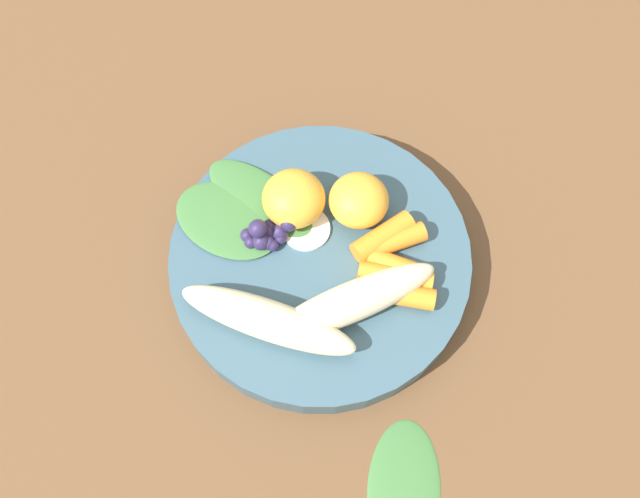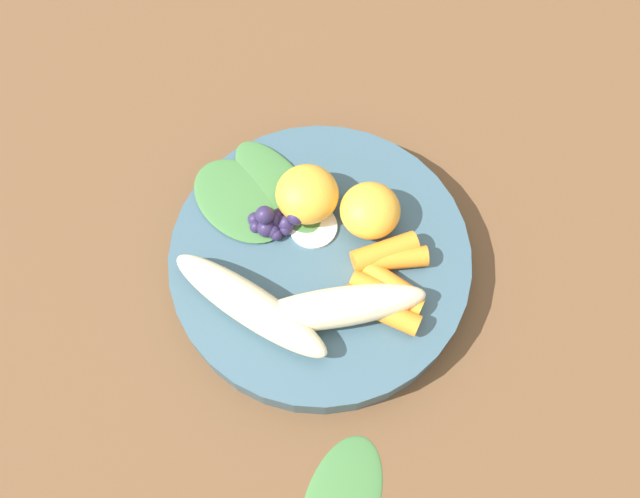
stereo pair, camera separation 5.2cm
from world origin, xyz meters
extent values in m
plane|color=brown|center=(0.00, 0.00, 0.00)|extent=(2.40, 2.40, 0.00)
cylinder|color=#385666|center=(0.00, 0.00, 0.02)|extent=(0.24, 0.24, 0.03)
ellipsoid|color=beige|center=(0.05, 0.00, 0.05)|extent=(0.04, 0.14, 0.03)
ellipsoid|color=beige|center=(0.03, -0.06, 0.05)|extent=(0.12, 0.12, 0.03)
ellipsoid|color=#F4A833|center=(-0.05, 0.00, 0.05)|extent=(0.05, 0.05, 0.04)
ellipsoid|color=#F4A833|center=(-0.02, 0.05, 0.05)|extent=(0.05, 0.05, 0.04)
cylinder|color=orange|center=(0.06, 0.03, 0.04)|extent=(0.05, 0.06, 0.02)
cylinder|color=orange|center=(0.05, 0.04, 0.04)|extent=(0.05, 0.05, 0.02)
cylinder|color=orange|center=(0.04, 0.05, 0.04)|extent=(0.05, 0.04, 0.01)
cylinder|color=orange|center=(0.02, 0.05, 0.04)|extent=(0.02, 0.06, 0.02)
cylinder|color=orange|center=(0.01, 0.05, 0.04)|extent=(0.03, 0.05, 0.02)
sphere|color=#2D234C|center=(-0.02, -0.03, 0.04)|extent=(0.01, 0.01, 0.01)
sphere|color=#2D234C|center=(-0.03, -0.02, 0.04)|extent=(0.01, 0.01, 0.01)
sphere|color=#2D234C|center=(-0.04, -0.02, 0.04)|extent=(0.01, 0.01, 0.01)
sphere|color=#2D234C|center=(-0.04, -0.04, 0.04)|extent=(0.01, 0.01, 0.01)
sphere|color=#2D234C|center=(-0.03, -0.03, 0.04)|extent=(0.01, 0.01, 0.01)
sphere|color=#2D234C|center=(-0.03, -0.05, 0.04)|extent=(0.01, 0.01, 0.01)
sphere|color=#2D234C|center=(-0.03, -0.03, 0.04)|extent=(0.01, 0.01, 0.01)
sphere|color=#2D234C|center=(-0.03, -0.04, 0.04)|extent=(0.01, 0.01, 0.01)
sphere|color=#2D234C|center=(-0.03, -0.02, 0.04)|extent=(0.01, 0.01, 0.01)
sphere|color=#2D234C|center=(-0.03, -0.01, 0.05)|extent=(0.01, 0.01, 0.01)
sphere|color=#2D234C|center=(-0.03, -0.03, 0.04)|extent=(0.01, 0.01, 0.01)
sphere|color=#2D234C|center=(-0.03, -0.04, 0.05)|extent=(0.01, 0.01, 0.01)
sphere|color=#2D234C|center=(-0.04, -0.05, 0.04)|extent=(0.01, 0.01, 0.01)
cylinder|color=white|center=(-0.02, 0.00, 0.03)|extent=(0.04, 0.04, 0.00)
ellipsoid|color=#3D7038|center=(-0.07, -0.02, 0.03)|extent=(0.11, 0.08, 0.01)
ellipsoid|color=#3D7038|center=(-0.06, -0.05, 0.03)|extent=(0.11, 0.10, 0.01)
camera|label=1|loc=(0.18, -0.10, 0.52)|focal=37.27mm
camera|label=2|loc=(0.20, -0.05, 0.52)|focal=37.27mm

